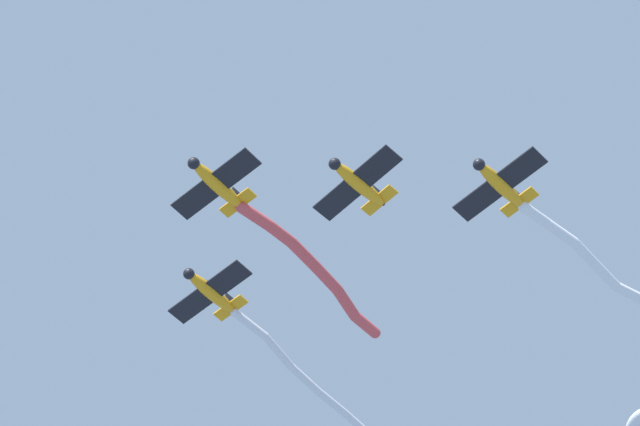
{
  "coord_description": "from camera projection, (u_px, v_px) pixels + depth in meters",
  "views": [
    {
      "loc": [
        27.16,
        41.76,
        3.43
      ],
      "look_at": [
        -10.09,
        7.36,
        76.48
      ],
      "focal_mm": 67.71,
      "sensor_mm": 36.0,
      "label": 1
    }
  ],
  "objects": [
    {
      "name": "airplane_left_wing",
      "position": [
        358.0,
        183.0,
        87.41
      ],
      "size": [
        5.66,
        7.58,
        1.9
      ],
      "rotation": [
        0.0,
        0.0,
        -0.05
      ],
      "color": "orange"
    },
    {
      "name": "smoke_trail_lead",
      "position": [
        313.0,
        269.0,
        92.55
      ],
      "size": [
        17.07,
        2.19,
        1.75
      ],
      "color": "#DB4C4C"
    },
    {
      "name": "airplane_lead",
      "position": [
        216.0,
        184.0,
        87.46
      ],
      "size": [
        5.62,
        7.55,
        1.9
      ],
      "rotation": [
        0.0,
        0.0,
        0.03
      ],
      "color": "orange"
    },
    {
      "name": "smoke_trail_slot",
      "position": [
        607.0,
        272.0,
        92.22
      ],
      "size": [
        19.86,
        2.66,
        2.04
      ],
      "color": "white"
    },
    {
      "name": "airplane_right_wing",
      "position": [
        210.0,
        291.0,
        93.54
      ],
      "size": [
        5.6,
        7.53,
        1.9
      ],
      "rotation": [
        0.0,
        0.0,
        0.02
      ],
      "color": "orange"
    },
    {
      "name": "airplane_slot",
      "position": [
        500.0,
        184.0,
        87.11
      ],
      "size": [
        5.61,
        7.54,
        1.9
      ],
      "rotation": [
        0.0,
        0.0,
        -0.02
      ],
      "color": "orange"
    },
    {
      "name": "smoke_trail_right_wing",
      "position": [
        318.0,
        390.0,
        98.39
      ],
      "size": [
        20.74,
        2.05,
        1.98
      ],
      "color": "white"
    }
  ]
}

